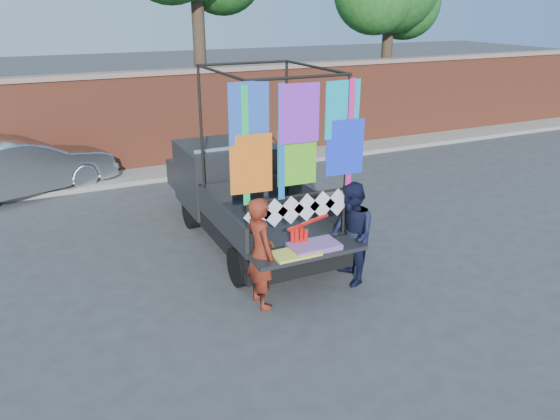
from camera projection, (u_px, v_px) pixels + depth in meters
name	position (u px, v px, depth m)	size (l,w,h in m)	color
ground	(298.00, 268.00, 9.31)	(90.00, 90.00, 0.00)	#38383A
brick_wall	(181.00, 118.00, 14.75)	(30.00, 0.45, 2.61)	#9B452D
curb	(191.00, 169.00, 14.61)	(30.00, 1.20, 0.12)	gray
pickup_truck	(237.00, 191.00, 10.53)	(2.09, 5.25, 3.30)	black
sedan	(21.00, 167.00, 12.63)	(1.45, 4.15, 1.37)	#ABADB3
woman	(261.00, 253.00, 7.90)	(0.62, 0.40, 1.69)	maroon
man	(351.00, 234.00, 8.57)	(0.81, 0.63, 1.67)	black
streamer_bundle	(303.00, 234.00, 8.13)	(0.82, 0.32, 0.59)	red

